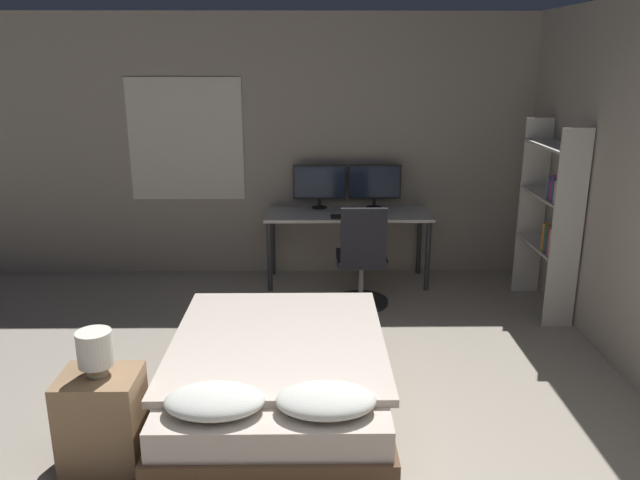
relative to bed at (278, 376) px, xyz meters
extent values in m
cube|color=#9E9384|center=(0.32, 2.82, 1.12)|extent=(12.00, 0.06, 2.70)
cube|color=silver|center=(-1.08, 2.78, 1.21)|extent=(1.18, 0.01, 1.25)
cube|color=black|center=(-1.08, 2.79, 1.21)|extent=(1.10, 0.01, 1.17)
cube|color=brown|center=(0.00, 0.02, -0.12)|extent=(1.37, 1.94, 0.22)
cube|color=beige|center=(0.00, 0.02, 0.08)|extent=(1.31, 1.88, 0.18)
cube|color=beige|center=(0.00, 0.14, 0.19)|extent=(1.41, 1.63, 0.05)
ellipsoid|color=silver|center=(-0.30, -0.70, 0.23)|extent=(0.55, 0.38, 0.13)
ellipsoid|color=silver|center=(0.30, -0.70, 0.23)|extent=(0.55, 0.38, 0.13)
cube|color=#997551|center=(-0.97, -0.57, 0.05)|extent=(0.44, 0.36, 0.55)
cylinder|color=gray|center=(-0.97, -0.57, 0.33)|extent=(0.12, 0.12, 0.01)
cylinder|color=gray|center=(-0.97, -0.57, 0.36)|extent=(0.02, 0.02, 0.05)
cylinder|color=silver|center=(-0.97, -0.57, 0.49)|extent=(0.19, 0.19, 0.20)
cube|color=beige|center=(0.59, 2.45, 0.50)|extent=(1.67, 0.61, 0.03)
cylinder|color=#2D2D33|center=(-0.20, 2.19, 0.13)|extent=(0.05, 0.05, 0.71)
cylinder|color=#2D2D33|center=(1.38, 2.19, 0.13)|extent=(0.05, 0.05, 0.71)
cylinder|color=#2D2D33|center=(-0.20, 2.70, 0.13)|extent=(0.05, 0.05, 0.71)
cylinder|color=#2D2D33|center=(1.38, 2.70, 0.13)|extent=(0.05, 0.05, 0.71)
cylinder|color=black|center=(0.30, 2.65, 0.52)|extent=(0.16, 0.16, 0.01)
cylinder|color=black|center=(0.30, 2.65, 0.57)|extent=(0.03, 0.03, 0.09)
cube|color=black|center=(0.30, 2.65, 0.79)|extent=(0.55, 0.03, 0.35)
cube|color=#192338|center=(0.30, 2.64, 0.79)|extent=(0.52, 0.00, 0.32)
cylinder|color=black|center=(0.88, 2.65, 0.52)|extent=(0.16, 0.16, 0.01)
cylinder|color=black|center=(0.88, 2.65, 0.57)|extent=(0.03, 0.03, 0.09)
cube|color=black|center=(0.88, 2.65, 0.79)|extent=(0.55, 0.03, 0.35)
cube|color=#192338|center=(0.88, 2.64, 0.79)|extent=(0.52, 0.00, 0.32)
cube|color=black|center=(0.59, 2.25, 0.52)|extent=(0.36, 0.13, 0.02)
ellipsoid|color=black|center=(0.86, 2.25, 0.53)|extent=(0.07, 0.05, 0.04)
cylinder|color=black|center=(0.69, 1.84, -0.21)|extent=(0.52, 0.52, 0.04)
cylinder|color=gray|center=(0.69, 1.84, 0.00)|extent=(0.05, 0.05, 0.38)
cube|color=black|center=(0.69, 1.84, 0.22)|extent=(0.46, 0.46, 0.07)
cube|color=black|center=(0.69, 1.63, 0.50)|extent=(0.41, 0.05, 0.50)
cube|color=beige|center=(2.36, 1.29, 0.63)|extent=(0.26, 0.02, 1.72)
cube|color=beige|center=(2.36, 2.16, 0.63)|extent=(0.26, 0.02, 1.72)
cube|color=beige|center=(2.36, 1.72, 0.37)|extent=(0.26, 0.84, 0.02)
cube|color=beige|center=(2.36, 1.72, 0.83)|extent=(0.26, 0.84, 0.02)
cube|color=beige|center=(2.36, 1.72, 1.28)|extent=(0.26, 0.84, 0.02)
cube|color=#B2332D|center=(2.36, 1.33, 0.51)|extent=(0.21, 0.04, 0.25)
cube|color=#BCB29E|center=(2.36, 1.38, 0.50)|extent=(0.21, 0.02, 0.24)
cube|color=#B2332D|center=(2.36, 1.41, 0.51)|extent=(0.21, 0.03, 0.25)
cube|color=#2D4784|center=(2.36, 1.45, 0.47)|extent=(0.21, 0.02, 0.18)
cube|color=#337042|center=(2.36, 1.49, 0.50)|extent=(0.21, 0.03, 0.25)
cube|color=orange|center=(2.36, 1.54, 0.51)|extent=(0.21, 0.04, 0.25)
cube|color=#7A387F|center=(2.36, 1.33, 0.94)|extent=(0.21, 0.04, 0.18)
cube|color=#BCB29E|center=(2.36, 1.38, 0.94)|extent=(0.21, 0.04, 0.19)
cube|color=#2D4784|center=(2.36, 1.42, 0.94)|extent=(0.21, 0.04, 0.20)
cube|color=#7A387F|center=(2.36, 1.46, 0.96)|extent=(0.21, 0.02, 0.23)
cube|color=#B2332D|center=(2.36, 1.49, 0.93)|extent=(0.21, 0.02, 0.17)
cube|color=#2D4784|center=(2.36, 1.53, 0.95)|extent=(0.21, 0.03, 0.21)
cube|color=teal|center=(2.36, 1.55, 0.93)|extent=(0.21, 0.02, 0.18)
camera|label=1|loc=(0.24, -3.70, 2.02)|focal=35.00mm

